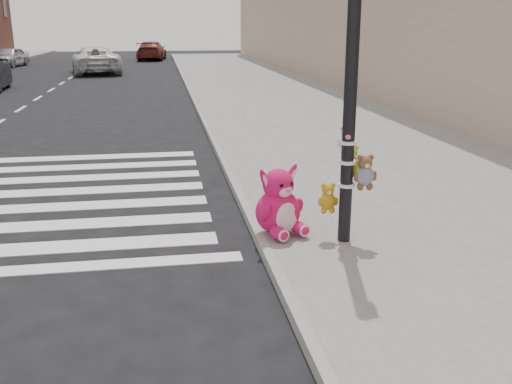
{
  "coord_description": "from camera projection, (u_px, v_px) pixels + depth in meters",
  "views": [
    {
      "loc": [
        0.33,
        -4.88,
        2.86
      ],
      "look_at": [
        1.49,
        2.14,
        0.75
      ],
      "focal_mm": 40.0,
      "sensor_mm": 36.0,
      "label": 1
    }
  ],
  "objects": [
    {
      "name": "sidewalk_near",
      "position": [
        335.0,
        130.0,
        15.6
      ],
      "size": [
        7.0,
        80.0,
        0.14
      ],
      "primitive_type": "cube",
      "color": "slate",
      "rests_on": "ground"
    },
    {
      "name": "curb_edge",
      "position": [
        209.0,
        133.0,
        15.06
      ],
      "size": [
        0.12,
        80.0,
        0.15
      ],
      "primitive_type": "cube",
      "color": "gray",
      "rests_on": "ground"
    },
    {
      "name": "car_maroon_near",
      "position": [
        152.0,
        51.0,
        46.24
      ],
      "size": [
        2.55,
        5.24,
        1.47
      ],
      "primitive_type": "imported",
      "rotation": [
        0.0,
        0.0,
        3.04
      ],
      "color": "#591F19",
      "rests_on": "ground"
    },
    {
      "name": "pink_bunny",
      "position": [
        279.0,
        206.0,
        7.57
      ],
      "size": [
        0.8,
        0.86,
        0.95
      ],
      "rotation": [
        0.0,
        0.0,
        0.41
      ],
      "color": "#D71258",
      "rests_on": "sidewalk_near"
    },
    {
      "name": "car_silver_deep",
      "position": [
        9.0,
        57.0,
        39.08
      ],
      "size": [
        2.17,
        4.08,
        1.32
      ],
      "primitive_type": "imported",
      "rotation": [
        0.0,
        0.0,
        -0.16
      ],
      "color": "#B6B5BB",
      "rests_on": "ground"
    },
    {
      "name": "signal_pole",
      "position": [
        350.0,
        120.0,
        7.02
      ],
      "size": [
        0.72,
        0.5,
        4.0
      ],
      "color": "black",
      "rests_on": "sidewalk_near"
    },
    {
      "name": "red_teddy",
      "position": [
        275.0,
        221.0,
        7.86
      ],
      "size": [
        0.15,
        0.12,
        0.19
      ],
      "primitive_type": null,
      "rotation": [
        0.0,
        0.0,
        0.21
      ],
      "color": "#B21118",
      "rests_on": "sidewalk_near"
    },
    {
      "name": "car_white_near",
      "position": [
        95.0,
        60.0,
        33.73
      ],
      "size": [
        3.48,
        5.98,
        1.57
      ],
      "primitive_type": "imported",
      "rotation": [
        0.0,
        0.0,
        3.3
      ],
      "color": "silver",
      "rests_on": "ground"
    },
    {
      "name": "ground",
      "position": [
        137.0,
        339.0,
        5.38
      ],
      "size": [
        120.0,
        120.0,
        0.0
      ],
      "primitive_type": "plane",
      "color": "black",
      "rests_on": "ground"
    }
  ]
}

